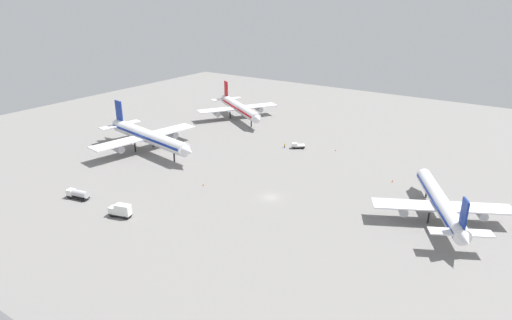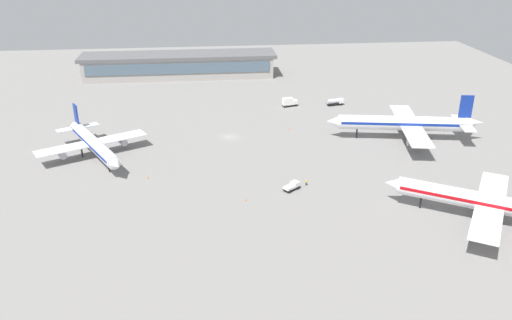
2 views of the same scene
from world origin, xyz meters
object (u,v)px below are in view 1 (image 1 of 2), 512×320
Objects in this scene: pushback_tractor at (298,146)px; safety_cone_mid_apron at (336,150)px; catering_truck at (121,210)px; safety_cone_far_side at (392,181)px; fuel_truck at (78,194)px; safety_cone_near_gate at (203,185)px; airplane_distant at (148,136)px; ground_crew_worker at (285,145)px; airplane_at_gate at (441,203)px; airplane_taxiing at (239,108)px.

pushback_tractor reaches higher than safety_cone_mid_apron.
catering_truck reaches higher than safety_cone_far_side.
fuel_truck is 33.08m from safety_cone_near_gate.
airplane_distant is 36.87m from safety_cone_near_gate.
safety_cone_far_side is at bearing -9.55° from ground_crew_worker.
pushback_tractor is 13.14m from safety_cone_mid_apron.
airplane_distant is (-93.98, -4.33, 0.91)m from airplane_at_gate.
airplane_at_gate reaches higher than fuel_truck.
safety_cone_near_gate is (21.72, 24.92, -1.09)m from fuel_truck.
airplane_distant is 47.03m from ground_crew_worker.
fuel_truck is 83.08m from safety_cone_mid_apron.
catering_truck is 66.55m from ground_crew_worker.
catering_truck is (29.02, -88.25, -3.17)m from airplane_taxiing.
safety_cone_near_gate is 1.00× the size of safety_cone_mid_apron.
pushback_tractor is 2.79× the size of ground_crew_worker.
airplane_distant reaches higher than ground_crew_worker.
airplane_at_gate reaches higher than safety_cone_far_side.
pushback_tractor is (39.68, -19.99, -3.89)m from airplane_taxiing.
airplane_taxiing reaches higher than airplane_at_gate.
ground_crew_worker is (6.66, 66.21, -0.85)m from catering_truck.
fuel_truck is 86.49m from safety_cone_far_side.
airplane_distant is 51.42m from pushback_tractor.
safety_cone_near_gate is at bearing -90.83° from ground_crew_worker.
airplane_taxiing is at bearing 117.95° from safety_cone_near_gate.
catering_truck is 1.27× the size of pushback_tractor.
airplane_taxiing is at bearing -93.73° from fuel_truck.
safety_cone_near_gate and safety_cone_far_side have the same top height.
catering_truck is at bearing -129.53° from safety_cone_far_side.
airplane_taxiing is at bearing 35.63° from airplane_at_gate.
airplane_at_gate is 61.79m from safety_cone_near_gate.
airplane_distant reaches higher than fuel_truck.
ground_crew_worker is (-4.00, -2.05, -0.12)m from pushback_tractor.
airplane_at_gate is at bearing -37.54° from safety_cone_mid_apron.
fuel_truck is 70.06m from ground_crew_worker.
pushback_tractor is 43.41m from safety_cone_near_gate.
safety_cone_near_gate is at bearing 45.07° from pushback_tractor.
airplane_at_gate is 0.77× the size of airplane_distant.
airplane_taxiing is 64.69× the size of safety_cone_mid_apron.
airplane_distant is at bearing -165.33° from safety_cone_far_side.
ground_crew_worker is at bearing 86.82° from safety_cone_near_gate.
pushback_tractor is at bearing 163.86° from safety_cone_far_side.
fuel_truck is at bearing -118.95° from safety_cone_mid_apron.
airplane_distant is 8.12× the size of catering_truck.
airplane_at_gate is 61.16× the size of safety_cone_near_gate.
ground_crew_worker is (36.79, 28.95, -4.47)m from airplane_distant.
fuel_truck reaches higher than ground_crew_worker.
safety_cone_mid_apron is at bearing 25.34° from ground_crew_worker.
ground_crew_worker is 2.78× the size of safety_cone_near_gate.
catering_truck is at bearing 95.39° from airplane_at_gate.
fuel_truck is 10.92× the size of safety_cone_mid_apron.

